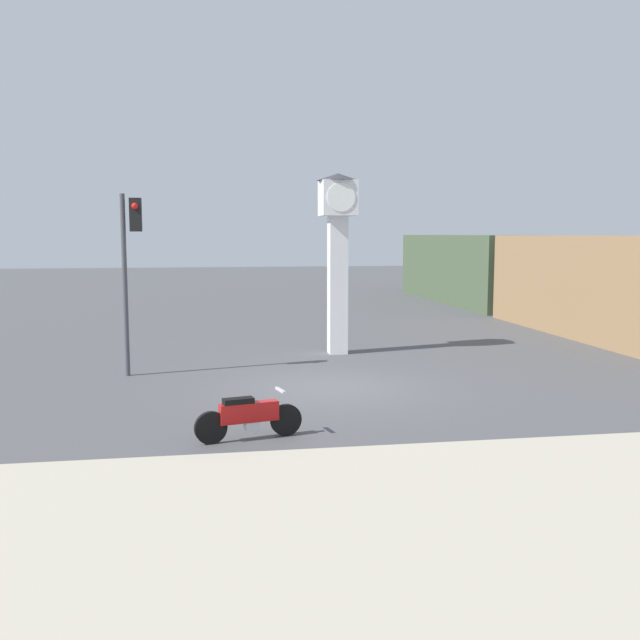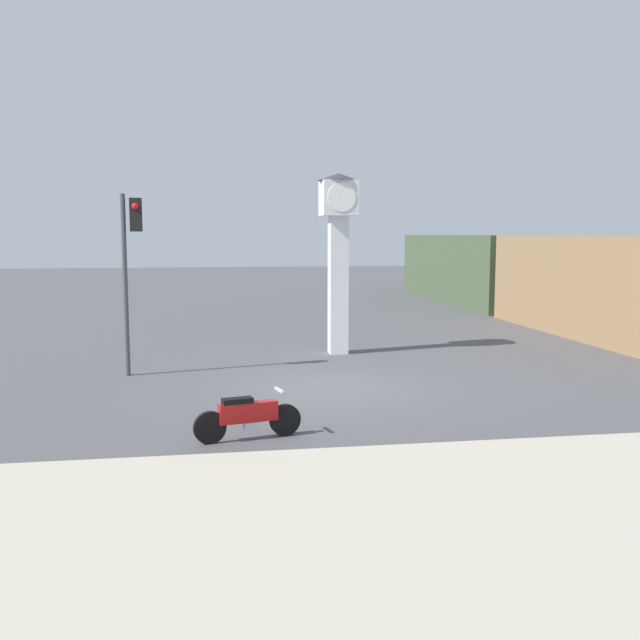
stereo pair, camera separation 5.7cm
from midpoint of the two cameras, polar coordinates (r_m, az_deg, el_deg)
name	(u,v)px [view 2 (the right image)]	position (r m, az deg, el deg)	size (l,w,h in m)	color
ground_plane	(329,388)	(16.18, 0.83, -5.44)	(120.00, 120.00, 0.00)	#4C4C4F
sidewalk_strip	(443,523)	(8.92, 10.02, -15.67)	(36.00, 6.00, 0.10)	#B2A893
motorcycle	(248,417)	(12.17, -5.66, -7.70)	(1.84, 0.58, 0.82)	black
clock_tower	(338,236)	(20.52, 1.55, 6.73)	(1.19, 1.19, 5.17)	white
freight_train	(524,276)	(31.23, 16.05, 3.40)	(2.80, 26.45, 3.40)	olive
traffic_light	(130,252)	(17.84, -14.85, 5.29)	(0.50, 0.35, 4.42)	#47474C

